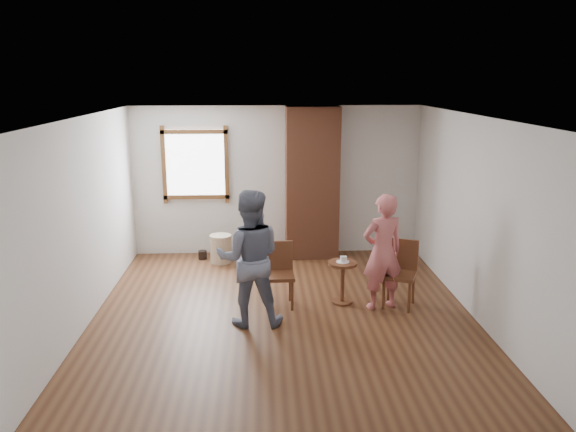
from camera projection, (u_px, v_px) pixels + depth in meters
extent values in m
plane|color=brown|center=(283.00, 314.00, 7.47)|extent=(5.50, 5.50, 0.00)
cube|color=silver|center=(277.00, 181.00, 9.82)|extent=(5.00, 0.04, 2.60)
cube|color=silver|center=(84.00, 222.00, 7.04)|extent=(0.04, 5.50, 2.60)
cube|color=silver|center=(475.00, 218.00, 7.27)|extent=(0.04, 5.50, 2.60)
cube|color=white|center=(283.00, 117.00, 6.84)|extent=(5.00, 5.50, 0.04)
cube|color=brown|center=(195.00, 165.00, 9.64)|extent=(1.14, 0.06, 1.34)
cube|color=white|center=(195.00, 165.00, 9.66)|extent=(1.00, 0.02, 1.20)
cube|color=brown|center=(312.00, 183.00, 9.60)|extent=(0.90, 0.50, 2.60)
cylinder|color=#CCB393|center=(221.00, 249.00, 9.51)|extent=(0.42, 0.42, 0.48)
cylinder|color=black|center=(203.00, 255.00, 9.71)|extent=(0.19, 0.19, 0.15)
cube|color=brown|center=(279.00, 276.00, 7.64)|extent=(0.42, 0.42, 0.05)
cylinder|color=brown|center=(268.00, 296.00, 7.52)|extent=(0.04, 0.04, 0.44)
cylinder|color=brown|center=(292.00, 295.00, 7.55)|extent=(0.04, 0.04, 0.44)
cylinder|color=brown|center=(266.00, 287.00, 7.84)|extent=(0.04, 0.04, 0.44)
cylinder|color=brown|center=(290.00, 286.00, 7.87)|extent=(0.04, 0.04, 0.44)
cube|color=brown|center=(278.00, 256.00, 7.77)|extent=(0.41, 0.05, 0.44)
cube|color=brown|center=(399.00, 275.00, 7.63)|extent=(0.56, 0.56, 0.05)
cylinder|color=brown|center=(384.00, 293.00, 7.58)|extent=(0.04, 0.04, 0.46)
cylinder|color=brown|center=(409.00, 297.00, 7.47)|extent=(0.04, 0.04, 0.46)
cylinder|color=brown|center=(389.00, 285.00, 7.90)|extent=(0.04, 0.04, 0.46)
cylinder|color=brown|center=(413.00, 288.00, 7.78)|extent=(0.04, 0.04, 0.46)
cube|color=brown|center=(403.00, 255.00, 7.74)|extent=(0.41, 0.21, 0.46)
cylinder|color=brown|center=(343.00, 263.00, 7.71)|extent=(0.40, 0.40, 0.04)
cylinder|color=brown|center=(342.00, 283.00, 7.78)|extent=(0.06, 0.06, 0.54)
cylinder|color=brown|center=(342.00, 302.00, 7.85)|extent=(0.28, 0.28, 0.03)
cylinder|color=white|center=(343.00, 262.00, 7.70)|extent=(0.18, 0.18, 0.01)
cube|color=white|center=(344.00, 259.00, 7.70)|extent=(0.08, 0.07, 0.06)
imported|color=black|center=(249.00, 258.00, 7.00)|extent=(0.85, 0.67, 1.75)
imported|color=#CA6565|center=(383.00, 252.00, 7.50)|extent=(0.66, 0.52, 1.59)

